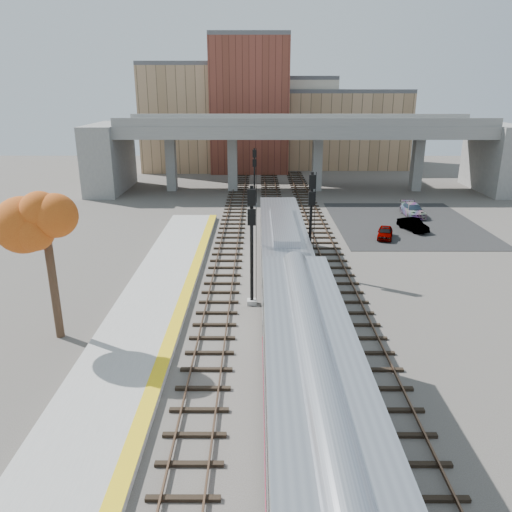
# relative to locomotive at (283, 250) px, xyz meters

# --- Properties ---
(ground) EXTENTS (160.00, 160.00, 0.00)m
(ground) POSITION_rel_locomotive_xyz_m (-1.00, -12.38, -2.28)
(ground) COLOR #47423D
(ground) RESTS_ON ground
(platform) EXTENTS (4.50, 60.00, 0.35)m
(platform) POSITION_rel_locomotive_xyz_m (-8.25, -12.38, -2.10)
(platform) COLOR #9E9E99
(platform) RESTS_ON ground
(yellow_strip) EXTENTS (0.70, 60.00, 0.01)m
(yellow_strip) POSITION_rel_locomotive_xyz_m (-6.35, -12.38, -1.92)
(yellow_strip) COLOR yellow
(yellow_strip) RESTS_ON platform
(tracks) EXTENTS (10.70, 95.00, 0.25)m
(tracks) POSITION_rel_locomotive_xyz_m (-0.07, 0.12, -2.20)
(tracks) COLOR black
(tracks) RESTS_ON ground
(overpass) EXTENTS (54.00, 12.00, 9.50)m
(overpass) POSITION_rel_locomotive_xyz_m (3.92, 32.62, 3.53)
(overpass) COLOR slate
(overpass) RESTS_ON ground
(buildings_far) EXTENTS (43.00, 21.00, 20.60)m
(buildings_far) POSITION_rel_locomotive_xyz_m (0.26, 54.19, 5.60)
(buildings_far) COLOR tan
(buildings_far) RESTS_ON ground
(parking_lot) EXTENTS (14.00, 18.00, 0.04)m
(parking_lot) POSITION_rel_locomotive_xyz_m (13.00, 15.62, -2.26)
(parking_lot) COLOR black
(parking_lot) RESTS_ON ground
(locomotive) EXTENTS (3.02, 19.05, 4.10)m
(locomotive) POSITION_rel_locomotive_xyz_m (0.00, 0.00, 0.00)
(locomotive) COLOR #A8AAB2
(locomotive) RESTS_ON ground
(coach) EXTENTS (3.03, 25.00, 5.00)m
(coach) POSITION_rel_locomotive_xyz_m (-0.00, -22.61, 0.52)
(coach) COLOR #A8AAB2
(coach) RESTS_ON ground
(signal_mast_near) EXTENTS (0.60, 0.64, 7.50)m
(signal_mast_near) POSITION_rel_locomotive_xyz_m (-2.10, -4.05, 1.53)
(signal_mast_near) COLOR #9E9E99
(signal_mast_near) RESTS_ON ground
(signal_mast_mid) EXTENTS (0.60, 0.64, 7.42)m
(signal_mast_mid) POSITION_rel_locomotive_xyz_m (2.00, 1.38, 1.47)
(signal_mast_mid) COLOR #9E9E99
(signal_mast_mid) RESTS_ON ground
(signal_mast_far) EXTENTS (0.60, 0.64, 6.51)m
(signal_mast_far) POSITION_rel_locomotive_xyz_m (-2.10, 23.32, 0.84)
(signal_mast_far) COLOR #9E9E99
(signal_mast_far) RESTS_ON ground
(tree) EXTENTS (3.60, 3.60, 9.04)m
(tree) POSITION_rel_locomotive_xyz_m (-12.51, -8.27, 4.43)
(tree) COLOR #382619
(tree) RESTS_ON ground
(car_a) EXTENTS (2.12, 3.41, 1.08)m
(car_a) POSITION_rel_locomotive_xyz_m (9.69, 10.32, -1.70)
(car_a) COLOR #99999E
(car_a) RESTS_ON parking_lot
(car_b) EXTENTS (2.38, 3.70, 1.15)m
(car_b) POSITION_rel_locomotive_xyz_m (12.94, 12.88, -1.66)
(car_b) COLOR #99999E
(car_b) RESTS_ON parking_lot
(car_c) EXTENTS (1.90, 4.51, 1.30)m
(car_c) POSITION_rel_locomotive_xyz_m (14.59, 18.53, -1.59)
(car_c) COLOR #99999E
(car_c) RESTS_ON parking_lot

